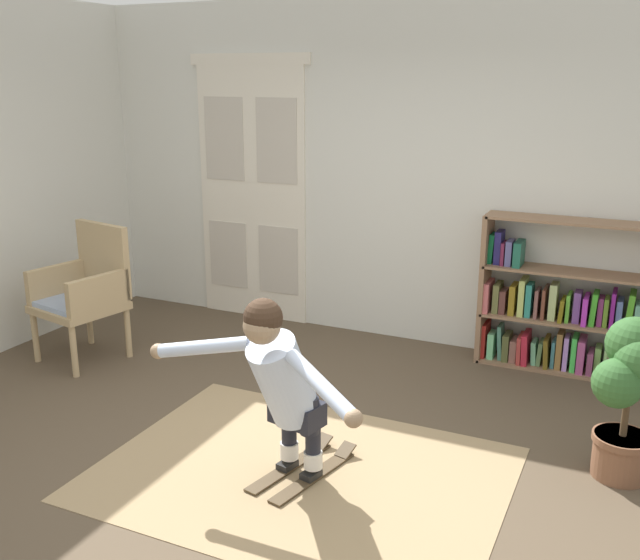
{
  "coord_description": "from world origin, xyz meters",
  "views": [
    {
      "loc": [
        1.92,
        -3.29,
        2.28
      ],
      "look_at": [
        0.11,
        0.61,
        1.05
      ],
      "focal_mm": 40.73,
      "sensor_mm": 36.0,
      "label": 1
    }
  ],
  "objects_px": {
    "wicker_chair": "(86,289)",
    "skis_pair": "(304,468)",
    "person_skier": "(281,378)",
    "potted_plant": "(628,387)",
    "bookshelf": "(584,317)"
  },
  "relations": [
    {
      "from": "wicker_chair",
      "to": "skis_pair",
      "type": "relative_size",
      "value": 1.43
    },
    {
      "from": "person_skier",
      "to": "wicker_chair",
      "type": "bearing_deg",
      "value": 155.41
    },
    {
      "from": "wicker_chair",
      "to": "potted_plant",
      "type": "distance_m",
      "value": 4.11
    },
    {
      "from": "wicker_chair",
      "to": "skis_pair",
      "type": "bearing_deg",
      "value": -20.27
    },
    {
      "from": "potted_plant",
      "to": "skis_pair",
      "type": "distance_m",
      "value": 1.92
    },
    {
      "from": "wicker_chair",
      "to": "bookshelf",
      "type": "bearing_deg",
      "value": 19.98
    },
    {
      "from": "wicker_chair",
      "to": "skis_pair",
      "type": "xyz_separation_m",
      "value": [
        2.42,
        -0.89,
        -0.56
      ]
    },
    {
      "from": "bookshelf",
      "to": "skis_pair",
      "type": "bearing_deg",
      "value": -120.33
    },
    {
      "from": "bookshelf",
      "to": "skis_pair",
      "type": "relative_size",
      "value": 2.18
    },
    {
      "from": "potted_plant",
      "to": "person_skier",
      "type": "relative_size",
      "value": 0.67
    },
    {
      "from": "skis_pair",
      "to": "bookshelf",
      "type": "bearing_deg",
      "value": 59.67
    },
    {
      "from": "bookshelf",
      "to": "potted_plant",
      "type": "xyz_separation_m",
      "value": [
        0.37,
        -1.53,
        0.11
      ]
    },
    {
      "from": "potted_plant",
      "to": "bookshelf",
      "type": "bearing_deg",
      "value": 103.76
    },
    {
      "from": "potted_plant",
      "to": "wicker_chair",
      "type": "bearing_deg",
      "value": 177.62
    },
    {
      "from": "bookshelf",
      "to": "person_skier",
      "type": "height_order",
      "value": "bookshelf"
    }
  ]
}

